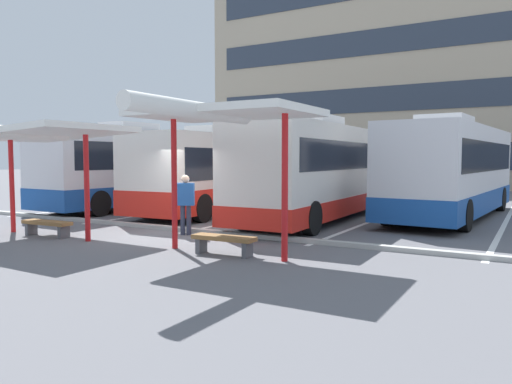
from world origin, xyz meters
name	(u,v)px	position (x,y,z in m)	size (l,w,h in m)	color
ground_plane	(177,234)	(0.00, 0.00, 0.00)	(160.00, 160.00, 0.00)	slate
terminal_building	(417,82)	(0.03, 32.09, 8.64)	(32.89, 12.84, 20.00)	tan
coach_bus_0	(154,168)	(-6.37, 6.15, 1.75)	(2.94, 11.78, 3.77)	silver
coach_bus_1	(234,173)	(-2.30, 6.74, 1.59)	(3.25, 12.14, 3.49)	silver
coach_bus_2	(329,171)	(2.33, 6.15, 1.74)	(2.75, 12.18, 3.69)	silver
coach_bus_3	(452,172)	(6.38, 8.29, 1.72)	(3.43, 10.49, 3.70)	silver
lane_stripe_0	(138,202)	(-8.26, 7.06, 0.00)	(0.16, 14.00, 0.01)	white
lane_stripe_1	(205,206)	(-4.13, 7.06, 0.00)	(0.16, 14.00, 0.01)	white
lane_stripe_2	(285,211)	(0.00, 7.06, 0.00)	(0.16, 14.00, 0.01)	white
lane_stripe_3	(382,217)	(4.13, 7.06, 0.00)	(0.16, 14.00, 0.01)	white
lane_stripe_4	(505,224)	(8.26, 7.06, 0.00)	(0.16, 14.00, 0.01)	white
waiting_shelter_0	(37,135)	(-2.87, -2.50, 2.87)	(4.25, 5.17, 3.13)	red
bench_0	(47,225)	(-2.87, -2.26, 0.33)	(1.66, 0.48, 0.45)	brown
waiting_shelter_1	(219,116)	(2.96, -2.12, 3.16)	(4.03, 4.48, 3.41)	red
bench_1	(224,241)	(2.96, -1.96, 0.33)	(1.55, 0.50, 0.45)	brown
platform_kerb	(187,230)	(0.00, 0.47, 0.06)	(44.00, 0.24, 0.12)	#ADADA8
waiting_passenger_0	(186,200)	(0.35, -0.04, 1.02)	(0.55, 0.43, 1.74)	#33384C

